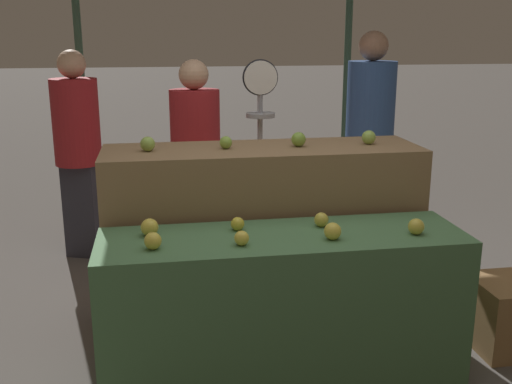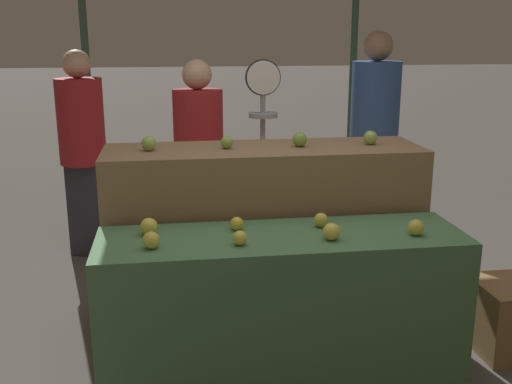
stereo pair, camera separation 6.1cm
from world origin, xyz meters
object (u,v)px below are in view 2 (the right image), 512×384
at_px(person_vendor_at_scale, 199,155).
at_px(wooden_crate_side, 511,317).
at_px(person_customer_left, 374,127).
at_px(person_customer_right, 82,140).
at_px(produce_scale, 263,127).

bearing_deg(person_vendor_at_scale, wooden_crate_side, 114.11).
relative_size(person_vendor_at_scale, person_customer_left, 0.89).
height_order(person_customer_left, wooden_crate_side, person_customer_left).
relative_size(person_vendor_at_scale, person_customer_right, 0.97).
relative_size(person_vendor_at_scale, wooden_crate_side, 3.92).
bearing_deg(wooden_crate_side, person_customer_left, 97.64).
relative_size(produce_scale, wooden_crate_side, 3.94).
relative_size(person_customer_left, wooden_crate_side, 4.40).
distance_m(produce_scale, person_customer_right, 1.57).
bearing_deg(person_vendor_at_scale, person_customer_left, 168.64).
bearing_deg(produce_scale, person_customer_right, 148.94).
distance_m(person_customer_left, person_customer_right, 2.37).
height_order(person_vendor_at_scale, person_customer_left, person_customer_left).
bearing_deg(wooden_crate_side, person_customer_right, 142.99).
height_order(produce_scale, wooden_crate_side, produce_scale).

